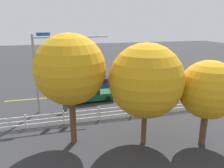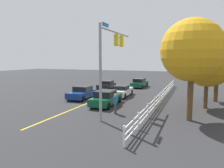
{
  "view_description": "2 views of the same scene",
  "coord_description": "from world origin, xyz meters",
  "px_view_note": "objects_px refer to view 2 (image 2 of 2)",
  "views": [
    {
      "loc": [
        4.61,
        23.39,
        7.99
      ],
      "look_at": [
        -0.84,
        2.99,
        1.92
      ],
      "focal_mm": 34.79,
      "sensor_mm": 36.0,
      "label": 1
    },
    {
      "loc": [
        19.6,
        10.07,
        4.48
      ],
      "look_at": [
        -0.53,
        2.02,
        1.89
      ],
      "focal_mm": 33.15,
      "sensor_mm": 36.0,
      "label": 2
    }
  ],
  "objects_px": {
    "car_1": "(140,83)",
    "tree_2": "(192,50)",
    "pedestrian": "(115,103)",
    "car_0": "(122,91)",
    "car_2": "(107,85)",
    "tree_1": "(208,60)",
    "car_4": "(106,98)",
    "tree_0": "(217,66)",
    "car_3": "(82,93)"
  },
  "relations": [
    {
      "from": "car_1",
      "to": "tree_2",
      "type": "relative_size",
      "value": 0.65
    },
    {
      "from": "car_2",
      "to": "car_3",
      "type": "relative_size",
      "value": 0.99
    },
    {
      "from": "tree_0",
      "to": "tree_2",
      "type": "relative_size",
      "value": 0.78
    },
    {
      "from": "tree_2",
      "to": "tree_0",
      "type": "bearing_deg",
      "value": 163.91
    },
    {
      "from": "car_2",
      "to": "pedestrian",
      "type": "xyz_separation_m",
      "value": [
        12.7,
        6.23,
        0.29
      ]
    },
    {
      "from": "car_3",
      "to": "tree_0",
      "type": "distance_m",
      "value": 14.89
    },
    {
      "from": "car_0",
      "to": "car_1",
      "type": "height_order",
      "value": "car_1"
    },
    {
      "from": "tree_0",
      "to": "pedestrian",
      "type": "bearing_deg",
      "value": -43.12
    },
    {
      "from": "car_1",
      "to": "tree_0",
      "type": "height_order",
      "value": "tree_0"
    },
    {
      "from": "car_1",
      "to": "car_0",
      "type": "bearing_deg",
      "value": -178.45
    },
    {
      "from": "car_1",
      "to": "tree_1",
      "type": "height_order",
      "value": "tree_1"
    },
    {
      "from": "car_4",
      "to": "tree_0",
      "type": "height_order",
      "value": "tree_0"
    },
    {
      "from": "car_0",
      "to": "car_3",
      "type": "height_order",
      "value": "car_3"
    },
    {
      "from": "tree_1",
      "to": "car_2",
      "type": "bearing_deg",
      "value": -120.52
    },
    {
      "from": "tree_0",
      "to": "car_0",
      "type": "bearing_deg",
      "value": -86.16
    },
    {
      "from": "tree_0",
      "to": "tree_2",
      "type": "height_order",
      "value": "tree_2"
    },
    {
      "from": "pedestrian",
      "to": "car_2",
      "type": "bearing_deg",
      "value": -72.95
    },
    {
      "from": "car_1",
      "to": "car_2",
      "type": "xyz_separation_m",
      "value": [
        4.18,
        -4.0,
        -0.05
      ]
    },
    {
      "from": "car_1",
      "to": "tree_1",
      "type": "bearing_deg",
      "value": -141.0
    },
    {
      "from": "car_1",
      "to": "car_3",
      "type": "relative_size",
      "value": 1.18
    },
    {
      "from": "car_0",
      "to": "car_3",
      "type": "xyz_separation_m",
      "value": [
        3.28,
        -3.65,
        0.03
      ]
    },
    {
      "from": "car_3",
      "to": "car_4",
      "type": "bearing_deg",
      "value": 61.56
    },
    {
      "from": "car_1",
      "to": "tree_1",
      "type": "relative_size",
      "value": 0.71
    },
    {
      "from": "car_2",
      "to": "tree_2",
      "type": "bearing_deg",
      "value": 41.18
    },
    {
      "from": "car_4",
      "to": "tree_1",
      "type": "height_order",
      "value": "tree_1"
    },
    {
      "from": "car_0",
      "to": "car_4",
      "type": "height_order",
      "value": "car_4"
    },
    {
      "from": "car_3",
      "to": "tree_2",
      "type": "xyz_separation_m",
      "value": [
        4.43,
        11.58,
        4.42
      ]
    },
    {
      "from": "car_2",
      "to": "tree_2",
      "type": "distance_m",
      "value": 17.8
    },
    {
      "from": "car_0",
      "to": "tree_1",
      "type": "relative_size",
      "value": 0.71
    },
    {
      "from": "car_0",
      "to": "tree_0",
      "type": "xyz_separation_m",
      "value": [
        -0.69,
        10.35,
        3.17
      ]
    },
    {
      "from": "pedestrian",
      "to": "tree_1",
      "type": "bearing_deg",
      "value": -154.11
    },
    {
      "from": "car_1",
      "to": "tree_0",
      "type": "bearing_deg",
      "value": -126.87
    },
    {
      "from": "car_1",
      "to": "pedestrian",
      "type": "bearing_deg",
      "value": -171.09
    },
    {
      "from": "car_0",
      "to": "car_2",
      "type": "bearing_deg",
      "value": 38.15
    },
    {
      "from": "car_1",
      "to": "car_4",
      "type": "xyz_separation_m",
      "value": [
        14.16,
        0.21,
        0.01
      ]
    },
    {
      "from": "car_1",
      "to": "tree_0",
      "type": "distance_m",
      "value": 13.58
    },
    {
      "from": "car_3",
      "to": "pedestrian",
      "type": "xyz_separation_m",
      "value": [
        4.72,
        5.86,
        0.24
      ]
    },
    {
      "from": "car_0",
      "to": "car_2",
      "type": "distance_m",
      "value": 6.19
    },
    {
      "from": "car_0",
      "to": "pedestrian",
      "type": "relative_size",
      "value": 2.84
    },
    {
      "from": "car_2",
      "to": "tree_1",
      "type": "height_order",
      "value": "tree_1"
    },
    {
      "from": "car_4",
      "to": "tree_0",
      "type": "xyz_separation_m",
      "value": [
        -5.98,
        10.16,
        3.12
      ]
    },
    {
      "from": "pedestrian",
      "to": "tree_2",
      "type": "height_order",
      "value": "tree_2"
    },
    {
      "from": "tree_1",
      "to": "tree_2",
      "type": "bearing_deg",
      "value": -15.51
    },
    {
      "from": "car_2",
      "to": "tree_0",
      "type": "height_order",
      "value": "tree_0"
    },
    {
      "from": "car_0",
      "to": "car_4",
      "type": "xyz_separation_m",
      "value": [
        5.29,
        0.19,
        0.05
      ]
    },
    {
      "from": "tree_0",
      "to": "tree_1",
      "type": "relative_size",
      "value": 0.84
    },
    {
      "from": "pedestrian",
      "to": "tree_0",
      "type": "xyz_separation_m",
      "value": [
        -8.7,
        8.15,
        2.9
      ]
    },
    {
      "from": "car_0",
      "to": "car_2",
      "type": "height_order",
      "value": "car_0"
    },
    {
      "from": "car_0",
      "to": "car_3",
      "type": "distance_m",
      "value": 4.91
    },
    {
      "from": "car_4",
      "to": "tree_1",
      "type": "distance_m",
      "value": 9.99
    }
  ]
}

